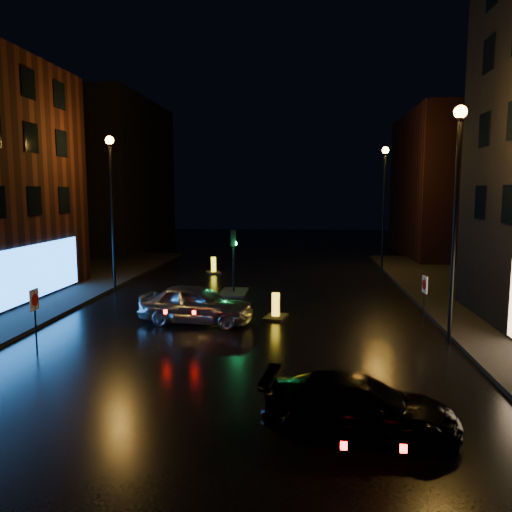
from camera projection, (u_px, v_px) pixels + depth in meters
The scene contains 13 objects.
ground at pixel (204, 404), 12.88m from camera, with size 120.00×120.00×0.00m, color black.
building_far_left at pixel (112, 175), 48.06m from camera, with size 8.00×16.00×14.00m, color black.
building_far_right at pixel (452, 185), 42.26m from camera, with size 8.00×14.00×12.00m, color black.
street_lamp_lfar at pixel (111, 189), 26.73m from camera, with size 0.44×0.44×8.37m.
street_lamp_rnear at pixel (457, 188), 17.34m from camera, with size 0.44×0.44×8.37m.
street_lamp_rfar at pixel (384, 190), 33.13m from camera, with size 0.44×0.44×8.37m.
traffic_signal at pixel (234, 284), 26.75m from camera, with size 1.40×2.40×3.45m.
silver_hatchback at pixel (197, 304), 20.76m from camera, with size 1.90×4.72×1.61m, color #B3B6BC.
dark_sedan at pixel (359, 406), 11.27m from camera, with size 1.79×4.41×1.28m, color black.
bollard_near at pixel (276, 313), 21.56m from camera, with size 1.12×1.43×1.12m.
bollard_far at pixel (214, 270), 33.48m from camera, with size 1.22×1.46×1.09m.
road_sign_left at pixel (35, 305), 16.81m from camera, with size 0.08×0.53×2.19m.
road_sign_right at pixel (425, 289), 19.98m from camera, with size 0.12×0.51×2.10m.
Camera 1 is at (2.54, -12.09, 5.45)m, focal length 35.00 mm.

